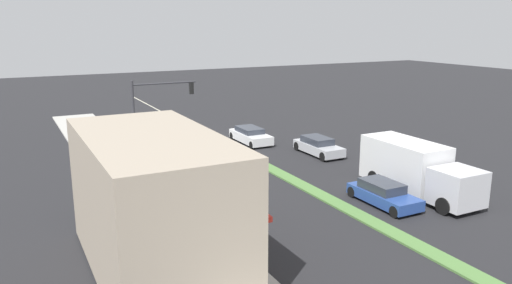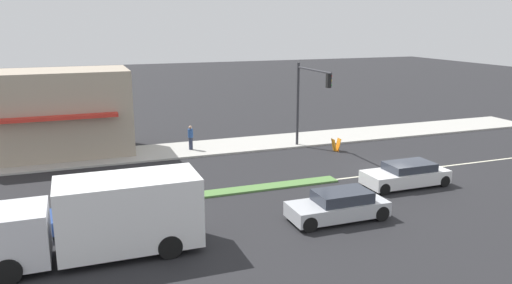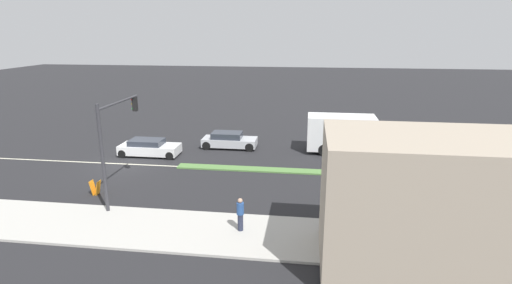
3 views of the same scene
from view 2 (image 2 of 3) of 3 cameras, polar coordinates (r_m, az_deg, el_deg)
name	(u,v)px [view 2 (image 2 of 3)]	position (r m, az deg, el deg)	size (l,w,h in m)	color
ground_plane	(58,213)	(24.27, -21.67, -7.57)	(160.00, 160.00, 0.00)	#232326
sidewalk_right	(51,162)	(32.86, -22.34, -2.08)	(4.00, 73.00, 0.12)	#B2AFA8
lane_marking_center	(396,172)	(29.60, 15.69, -3.33)	(0.16, 60.00, 0.01)	beige
building_corner_store	(51,113)	(33.90, -22.43, 3.09)	(5.44, 9.67, 5.33)	tan
traffic_signal_main	(307,93)	(32.53, 5.91, 5.64)	(4.59, 0.34, 5.60)	#333338
pedestrian	(191,137)	(33.11, -7.49, 0.57)	(0.34, 0.34, 1.61)	#282D42
warning_aframe_sign	(336,145)	(33.42, 9.13, -0.32)	(0.45, 0.53, 0.84)	orange
delivery_truck	(104,217)	(19.07, -16.98, -8.25)	(2.44, 7.50, 2.87)	silver
van_white	(406,175)	(27.17, 16.76, -3.59)	(1.86, 4.46, 1.24)	silver
sedan_silver	(338,206)	(21.99, 9.41, -7.21)	(1.78, 4.32, 1.28)	#B7BABF
coupe_blue	(86,215)	(21.98, -18.85, -7.89)	(1.77, 4.20, 1.23)	#284793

